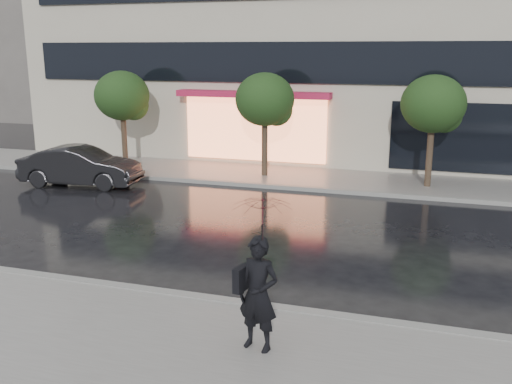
% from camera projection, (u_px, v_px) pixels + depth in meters
% --- Properties ---
extents(ground, '(120.00, 120.00, 0.00)m').
position_uv_depth(ground, '(266.00, 289.00, 11.76)').
color(ground, black).
rests_on(ground, ground).
extents(sidewalk_near, '(60.00, 4.50, 0.12)m').
position_uv_depth(sidewalk_near, '(206.00, 368.00, 8.74)').
color(sidewalk_near, slate).
rests_on(sidewalk_near, ground).
extents(sidewalk_far, '(60.00, 3.50, 0.12)m').
position_uv_depth(sidewalk_far, '(343.00, 180.00, 21.24)').
color(sidewalk_far, slate).
rests_on(sidewalk_far, ground).
extents(curb_near, '(60.00, 0.25, 0.14)m').
position_uv_depth(curb_near, '(251.00, 306.00, 10.82)').
color(curb_near, gray).
rests_on(curb_near, ground).
extents(curb_far, '(60.00, 0.25, 0.14)m').
position_uv_depth(curb_far, '(336.00, 191.00, 19.61)').
color(curb_far, gray).
rests_on(curb_far, ground).
extents(bg_building_left, '(14.00, 10.00, 12.00)m').
position_uv_depth(bg_building_left, '(5.00, 33.00, 42.49)').
color(bg_building_left, '#59544F').
rests_on(bg_building_left, ground).
extents(tree_far_west, '(2.20, 2.20, 3.99)m').
position_uv_depth(tree_far_west, '(124.00, 98.00, 22.93)').
color(tree_far_west, '#33261C').
rests_on(tree_far_west, ground).
extents(tree_mid_west, '(2.20, 2.20, 3.99)m').
position_uv_depth(tree_mid_west, '(267.00, 101.00, 21.19)').
color(tree_mid_west, '#33261C').
rests_on(tree_mid_west, ground).
extents(tree_mid_east, '(2.20, 2.20, 3.99)m').
position_uv_depth(tree_mid_east, '(435.00, 106.00, 19.45)').
color(tree_mid_east, '#33261C').
rests_on(tree_mid_east, ground).
extents(parked_car, '(4.44, 1.94, 1.42)m').
position_uv_depth(parked_car, '(81.00, 166.00, 20.52)').
color(parked_car, black).
rests_on(parked_car, ground).
extents(pedestrian_with_umbrella, '(1.09, 1.10, 2.53)m').
position_uv_depth(pedestrian_with_umbrella, '(260.00, 256.00, 8.81)').
color(pedestrian_with_umbrella, black).
rests_on(pedestrian_with_umbrella, sidewalk_near).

